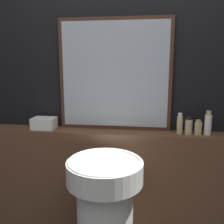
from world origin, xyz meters
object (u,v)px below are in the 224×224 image
at_px(conditioner_bottle, 189,126).
at_px(shampoo_bottle, 180,124).
at_px(lotion_bottle, 198,128).
at_px(pedestal_sink, 106,223).
at_px(body_wash_bottle, 208,124).
at_px(towel_stack, 44,123).
at_px(mirror, 114,75).

bearing_deg(conditioner_bottle, shampoo_bottle, 180.00).
bearing_deg(lotion_bottle, pedestal_sink, -147.51).
distance_m(lotion_bottle, body_wash_bottle, 0.07).
bearing_deg(body_wash_bottle, towel_stack, 180.00).
bearing_deg(pedestal_sink, mirror, 90.63).
relative_size(mirror, shampoo_bottle, 5.55).
relative_size(pedestal_sink, lotion_bottle, 8.86).
relative_size(shampoo_bottle, body_wash_bottle, 0.87).
bearing_deg(towel_stack, body_wash_bottle, 0.00).
height_order(pedestal_sink, lotion_bottle, lotion_bottle).
bearing_deg(shampoo_bottle, body_wash_bottle, 0.00).
xyz_separation_m(pedestal_sink, shampoo_bottle, (0.46, 0.37, 0.54)).
bearing_deg(towel_stack, mirror, 7.69).
bearing_deg(towel_stack, lotion_bottle, 0.00).
bearing_deg(body_wash_bottle, pedestal_sink, -150.11).
bearing_deg(mirror, conditioner_bottle, -7.62).
distance_m(towel_stack, shampoo_bottle, 0.98).
height_order(pedestal_sink, mirror, mirror).
relative_size(pedestal_sink, body_wash_bottle, 5.45).
relative_size(mirror, towel_stack, 4.80).
distance_m(shampoo_bottle, body_wash_bottle, 0.19).
xyz_separation_m(towel_stack, shampoo_bottle, (0.98, 0.00, 0.03)).
bearing_deg(mirror, pedestal_sink, -89.37).
bearing_deg(body_wash_bottle, conditioner_bottle, 180.00).
bearing_deg(conditioner_bottle, body_wash_bottle, 0.00).
relative_size(lotion_bottle, body_wash_bottle, 0.62).
bearing_deg(shampoo_bottle, pedestal_sink, -141.07).
bearing_deg(towel_stack, shampoo_bottle, 0.00).
height_order(mirror, lotion_bottle, mirror).
distance_m(towel_stack, lotion_bottle, 1.10).
relative_size(towel_stack, body_wash_bottle, 1.01).
xyz_separation_m(towel_stack, body_wash_bottle, (1.16, 0.00, 0.04)).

